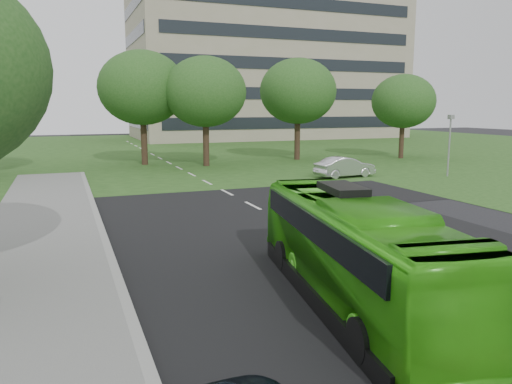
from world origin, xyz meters
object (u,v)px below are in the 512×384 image
at_px(tree_park_b, 142,88).
at_px(tree_park_d, 298,91).
at_px(tree_park_c, 205,92).
at_px(sedan, 345,167).
at_px(camera_pole, 450,137).
at_px(tree_park_e, 403,101).
at_px(office_building, 266,56).
at_px(bus, 356,251).

relative_size(tree_park_b, tree_park_d, 1.03).
xyz_separation_m(tree_park_c, sedan, (6.89, -9.65, -5.13)).
height_order(tree_park_b, tree_park_d, tree_park_b).
height_order(tree_park_b, tree_park_c, tree_park_b).
relative_size(tree_park_c, camera_pole, 2.07).
height_order(tree_park_e, sedan, tree_park_e).
relative_size(sedan, camera_pole, 1.00).
distance_m(office_building, bus, 69.13).
relative_size(office_building, bus, 4.42).
bearing_deg(bus, tree_park_d, 75.47).
height_order(tree_park_d, camera_pole, tree_park_d).
bearing_deg(tree_park_c, camera_pole, -40.92).
bearing_deg(sedan, tree_park_e, -57.29).
height_order(tree_park_b, sedan, tree_park_b).
bearing_deg(tree_park_d, tree_park_b, 176.33).
xyz_separation_m(tree_park_b, tree_park_d, (13.33, -0.86, -0.14)).
bearing_deg(office_building, sedan, -105.78).
bearing_deg(tree_park_d, bus, -113.44).
height_order(bus, sedan, bus).
xyz_separation_m(tree_park_d, tree_park_e, (9.47, -2.32, -0.86)).
height_order(tree_park_c, camera_pole, tree_park_c).
relative_size(office_building, tree_park_d, 4.52).
distance_m(tree_park_d, camera_pole, 14.78).
xyz_separation_m(tree_park_c, tree_park_e, (18.35, -0.53, -0.66)).
xyz_separation_m(tree_park_d, sedan, (-1.99, -11.44, -5.33)).
bearing_deg(camera_pole, sedan, 143.77).
relative_size(tree_park_d, bus, 0.98).
relative_size(tree_park_d, tree_park_e, 1.17).
bearing_deg(sedan, tree_park_c, 29.72).
xyz_separation_m(tree_park_b, tree_park_c, (4.45, -2.64, -0.34)).
relative_size(bus, camera_pole, 2.20).
bearing_deg(tree_park_e, camera_pole, -112.77).
bearing_deg(camera_pole, bus, -155.32).
xyz_separation_m(tree_park_e, camera_pole, (-4.73, -11.28, -2.49)).
bearing_deg(tree_park_b, office_building, 53.64).
xyz_separation_m(tree_park_b, tree_park_e, (22.80, -3.17, -0.99)).
bearing_deg(tree_park_e, tree_park_b, 172.08).
bearing_deg(sedan, tree_park_b, 36.88).
distance_m(tree_park_c, sedan, 12.92).
bearing_deg(bus, tree_park_c, 90.38).
bearing_deg(office_building, tree_park_c, -119.03).
bearing_deg(sedan, bus, 143.65).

